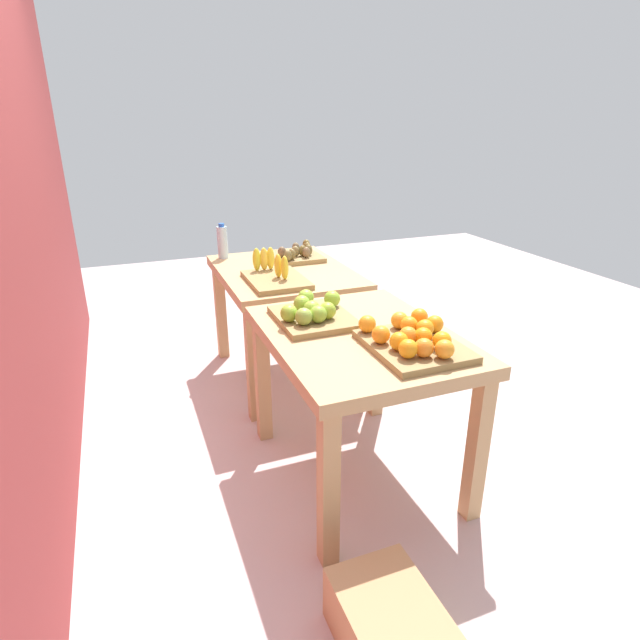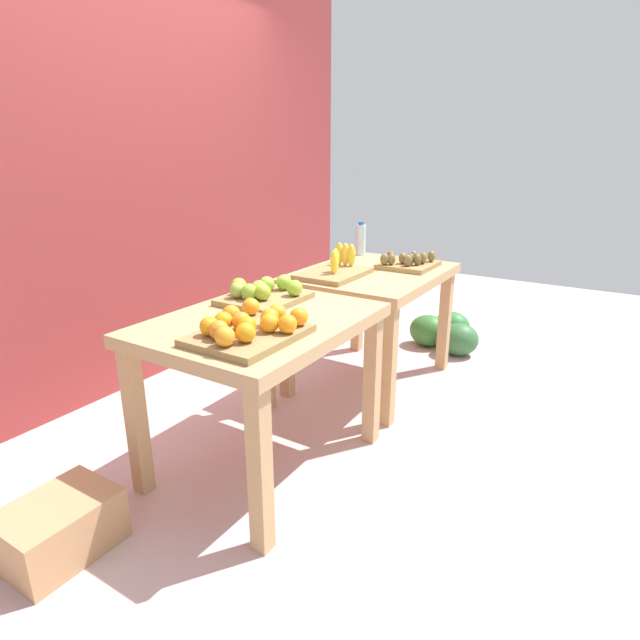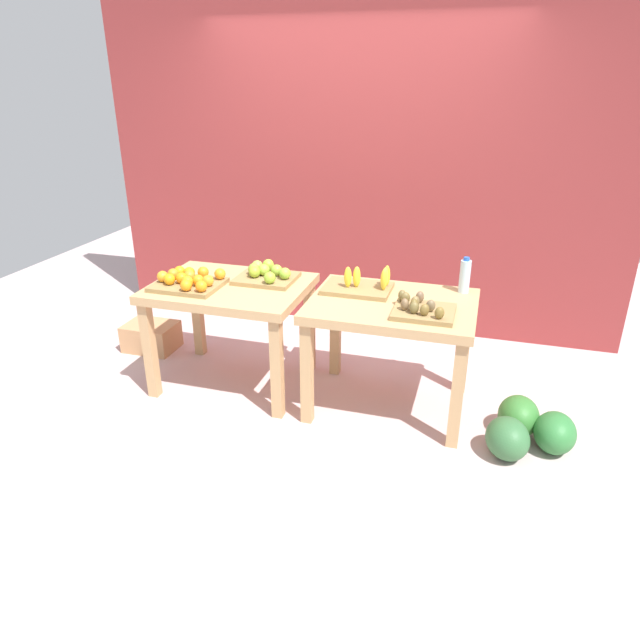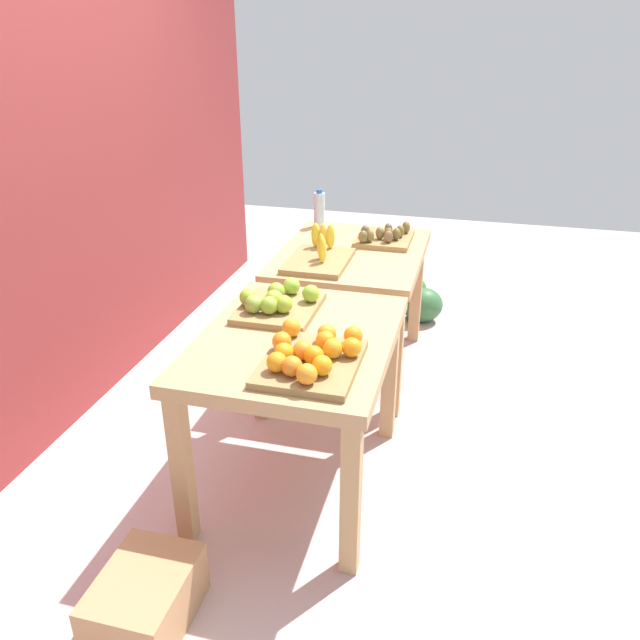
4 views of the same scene
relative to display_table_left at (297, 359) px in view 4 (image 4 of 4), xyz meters
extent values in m
plane|color=#C3A8A8|center=(0.56, 0.00, -0.64)|extent=(8.00, 8.00, 0.00)
cube|color=maroon|center=(0.56, 1.35, 0.86)|extent=(4.40, 0.12, 3.00)
cube|color=tan|center=(0.00, 0.00, 0.08)|extent=(1.04, 0.80, 0.06)
cube|color=tan|center=(-0.46, -0.34, -0.30)|extent=(0.07, 0.07, 0.69)
cube|color=tan|center=(0.46, -0.34, -0.30)|extent=(0.07, 0.07, 0.69)
cube|color=tan|center=(-0.46, 0.34, -0.30)|extent=(0.07, 0.07, 0.69)
cube|color=tan|center=(0.46, 0.34, -0.30)|extent=(0.07, 0.07, 0.69)
cube|color=tan|center=(1.12, 0.00, 0.08)|extent=(1.04, 0.80, 0.06)
cube|color=tan|center=(0.66, -0.34, -0.30)|extent=(0.07, 0.07, 0.69)
cube|color=tan|center=(1.58, -0.34, -0.30)|extent=(0.07, 0.07, 0.69)
cube|color=tan|center=(0.66, 0.34, -0.30)|extent=(0.07, 0.07, 0.69)
cube|color=tan|center=(1.58, 0.34, -0.30)|extent=(0.07, 0.07, 0.69)
cube|color=olive|center=(-0.24, -0.13, 0.13)|extent=(0.44, 0.36, 0.03)
sphere|color=orange|center=(-0.36, -0.03, 0.18)|extent=(0.10, 0.10, 0.08)
sphere|color=orange|center=(-0.14, -0.16, 0.18)|extent=(0.09, 0.09, 0.08)
sphere|color=orange|center=(-0.28, -0.04, 0.18)|extent=(0.09, 0.09, 0.08)
sphere|color=orange|center=(-0.19, 0.00, 0.18)|extent=(0.11, 0.11, 0.08)
sphere|color=orange|center=(-0.17, -0.27, 0.18)|extent=(0.11, 0.11, 0.08)
sphere|color=orange|center=(-0.41, -0.16, 0.18)|extent=(0.09, 0.09, 0.08)
sphere|color=orange|center=(-0.24, -0.10, 0.18)|extent=(0.10, 0.10, 0.08)
sphere|color=orange|center=(-0.37, -0.09, 0.18)|extent=(0.08, 0.08, 0.08)
sphere|color=orange|center=(-0.34, -0.20, 0.18)|extent=(0.09, 0.09, 0.08)
sphere|color=orange|center=(-0.07, 0.00, 0.18)|extent=(0.09, 0.09, 0.08)
sphere|color=orange|center=(-0.07, -0.26, 0.18)|extent=(0.11, 0.11, 0.08)
sphere|color=orange|center=(-0.20, -0.20, 0.18)|extent=(0.11, 0.11, 0.08)
sphere|color=orange|center=(-0.08, -0.15, 0.18)|extent=(0.11, 0.11, 0.08)
sphere|color=orange|center=(-0.27, -0.15, 0.18)|extent=(0.10, 0.10, 0.08)
cube|color=olive|center=(0.21, 0.14, 0.13)|extent=(0.40, 0.34, 0.03)
sphere|color=#8DAE41|center=(0.11, 0.23, 0.18)|extent=(0.11, 0.11, 0.08)
sphere|color=#92B32D|center=(0.14, 0.10, 0.18)|extent=(0.11, 0.11, 0.08)
sphere|color=#92B938|center=(0.19, 0.16, 0.18)|extent=(0.10, 0.10, 0.08)
sphere|color=#8DBF39|center=(0.36, 0.13, 0.18)|extent=(0.09, 0.09, 0.08)
sphere|color=#89B335|center=(0.12, 0.16, 0.18)|extent=(0.08, 0.08, 0.08)
sphere|color=#8BBD32|center=(0.29, 0.02, 0.18)|extent=(0.08, 0.08, 0.08)
sphere|color=#91BA32|center=(0.18, 0.28, 0.18)|extent=(0.10, 0.10, 0.08)
sphere|color=#8CB536|center=(0.28, 0.18, 0.18)|extent=(0.08, 0.08, 0.08)
cube|color=olive|center=(0.86, 0.13, 0.13)|extent=(0.44, 0.32, 0.03)
ellipsoid|color=yellow|center=(1.04, 0.15, 0.21)|extent=(0.05, 0.05, 0.14)
ellipsoid|color=yellow|center=(1.04, 0.11, 0.21)|extent=(0.06, 0.06, 0.14)
ellipsoid|color=yellow|center=(0.80, 0.09, 0.21)|extent=(0.05, 0.04, 0.14)
ellipsoid|color=yellow|center=(1.04, 0.19, 0.21)|extent=(0.05, 0.06, 0.14)
ellipsoid|color=yellow|center=(0.86, 0.12, 0.21)|extent=(0.06, 0.06, 0.14)
cube|color=olive|center=(1.33, -0.15, 0.13)|extent=(0.36, 0.32, 0.03)
ellipsoid|color=brown|center=(1.28, -0.18, 0.18)|extent=(0.05, 0.06, 0.07)
ellipsoid|color=brown|center=(1.43, -0.27, 0.18)|extent=(0.07, 0.07, 0.07)
ellipsoid|color=brown|center=(1.29, -0.04, 0.18)|extent=(0.07, 0.07, 0.07)
ellipsoid|color=brown|center=(1.35, -0.24, 0.18)|extent=(0.07, 0.07, 0.07)
ellipsoid|color=brown|center=(1.37, -0.17, 0.18)|extent=(0.07, 0.07, 0.07)
ellipsoid|color=olive|center=(1.28, -0.13, 0.18)|extent=(0.07, 0.07, 0.07)
ellipsoid|color=brown|center=(1.21, -0.09, 0.18)|extent=(0.07, 0.07, 0.07)
ellipsoid|color=brown|center=(1.18, -0.05, 0.18)|extent=(0.06, 0.07, 0.07)
ellipsoid|color=brown|center=(1.22, -0.19, 0.18)|extent=(0.07, 0.07, 0.07)
ellipsoid|color=brown|center=(1.28, -0.23, 0.18)|extent=(0.07, 0.06, 0.07)
cylinder|color=silver|center=(1.53, 0.30, 0.22)|extent=(0.07, 0.07, 0.22)
cylinder|color=blue|center=(1.53, 0.30, 0.34)|extent=(0.04, 0.04, 0.02)
ellipsoid|color=#2D7335|center=(2.16, -0.22, -0.52)|extent=(0.24, 0.30, 0.24)
ellipsoid|color=#347530|center=(1.96, -0.10, -0.52)|extent=(0.27, 0.31, 0.25)
ellipsoid|color=#336839|center=(1.89, -0.36, -0.52)|extent=(0.33, 0.35, 0.25)
cube|color=tan|center=(-0.88, 0.30, -0.53)|extent=(0.40, 0.30, 0.22)
camera|label=1|loc=(-1.91, 0.94, 1.01)|focal=28.94mm
camera|label=2|loc=(-1.70, -1.37, 0.81)|focal=28.59mm
camera|label=3|loc=(1.64, -3.31, 1.42)|focal=31.90mm
camera|label=4|loc=(-2.25, -0.69, 1.29)|focal=35.37mm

